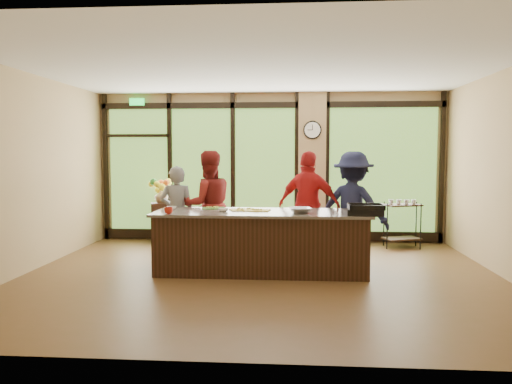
% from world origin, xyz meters
% --- Properties ---
extents(floor, '(7.00, 7.00, 0.00)m').
position_xyz_m(floor, '(0.00, 0.00, 0.00)').
color(floor, brown).
rests_on(floor, ground).
extents(ceiling, '(7.00, 7.00, 0.00)m').
position_xyz_m(ceiling, '(0.00, 0.00, 3.00)').
color(ceiling, silver).
rests_on(ceiling, back_wall).
extents(back_wall, '(7.00, 0.00, 7.00)m').
position_xyz_m(back_wall, '(0.00, 3.00, 1.50)').
color(back_wall, tan).
rests_on(back_wall, floor).
extents(left_wall, '(0.00, 6.00, 6.00)m').
position_xyz_m(left_wall, '(-3.50, 0.00, 1.50)').
color(left_wall, tan).
rests_on(left_wall, floor).
extents(window_wall, '(6.90, 0.12, 3.00)m').
position_xyz_m(window_wall, '(0.16, 2.95, 1.39)').
color(window_wall, tan).
rests_on(window_wall, floor).
extents(island_base, '(3.10, 1.00, 0.88)m').
position_xyz_m(island_base, '(0.00, 0.30, 0.44)').
color(island_base, black).
rests_on(island_base, floor).
extents(countertop, '(3.20, 1.10, 0.04)m').
position_xyz_m(countertop, '(0.00, 0.30, 0.90)').
color(countertop, '#6F655B').
rests_on(countertop, island_base).
extents(wall_clock, '(0.36, 0.04, 0.36)m').
position_xyz_m(wall_clock, '(0.85, 2.87, 2.25)').
color(wall_clock, black).
rests_on(wall_clock, window_wall).
extents(cook_left, '(0.59, 0.40, 1.58)m').
position_xyz_m(cook_left, '(-1.45, 1.00, 0.79)').
color(cook_left, gray).
rests_on(cook_left, floor).
extents(cook_midleft, '(1.09, 0.99, 1.84)m').
position_xyz_m(cook_midleft, '(-0.96, 1.17, 0.92)').
color(cook_midleft, maroon).
rests_on(cook_midleft, floor).
extents(cook_midright, '(1.16, 0.81, 1.83)m').
position_xyz_m(cook_midright, '(0.74, 1.17, 0.91)').
color(cook_midright, red).
rests_on(cook_midright, floor).
extents(cook_right, '(1.35, 1.11, 1.82)m').
position_xyz_m(cook_right, '(1.45, 1.06, 0.91)').
color(cook_right, '#181B36').
rests_on(cook_right, floor).
extents(roasting_pan, '(0.54, 0.45, 0.09)m').
position_xyz_m(roasting_pan, '(1.50, -0.03, 0.96)').
color(roasting_pan, black).
rests_on(roasting_pan, countertop).
extents(mixing_bowl, '(0.39, 0.39, 0.08)m').
position_xyz_m(mixing_bowl, '(0.58, 0.13, 0.96)').
color(mixing_bowl, silver).
rests_on(mixing_bowl, countertop).
extents(cutting_board_left, '(0.40, 0.33, 0.01)m').
position_xyz_m(cutting_board_left, '(-0.78, 0.64, 0.93)').
color(cutting_board_left, '#467C2D').
rests_on(cutting_board_left, countertop).
extents(cutting_board_center, '(0.46, 0.39, 0.01)m').
position_xyz_m(cutting_board_center, '(-0.29, 0.46, 0.93)').
color(cutting_board_center, gold).
rests_on(cutting_board_center, countertop).
extents(cutting_board_right, '(0.42, 0.33, 0.01)m').
position_xyz_m(cutting_board_right, '(-0.07, 0.40, 0.93)').
color(cutting_board_right, gold).
rests_on(cutting_board_right, countertop).
extents(prep_bowl_near, '(0.19, 0.19, 0.05)m').
position_xyz_m(prep_bowl_near, '(-1.41, 0.46, 0.94)').
color(prep_bowl_near, white).
rests_on(prep_bowl_near, countertop).
extents(prep_bowl_mid, '(0.18, 0.18, 0.05)m').
position_xyz_m(prep_bowl_mid, '(-0.57, 0.24, 0.94)').
color(prep_bowl_mid, white).
rests_on(prep_bowl_mid, countertop).
extents(prep_bowl_far, '(0.16, 0.16, 0.03)m').
position_xyz_m(prep_bowl_far, '(0.70, 0.59, 0.94)').
color(prep_bowl_far, white).
rests_on(prep_bowl_far, countertop).
extents(red_ramekin, '(0.16, 0.16, 0.10)m').
position_xyz_m(red_ramekin, '(-1.31, -0.11, 0.97)').
color(red_ramekin, '#AF1F11').
rests_on(red_ramekin, countertop).
extents(flower_stand, '(0.50, 0.50, 0.81)m').
position_xyz_m(flower_stand, '(-2.14, 2.57, 0.40)').
color(flower_stand, black).
rests_on(flower_stand, floor).
extents(flower_vase, '(0.34, 0.34, 0.28)m').
position_xyz_m(flower_vase, '(-2.14, 2.57, 0.95)').
color(flower_vase, '#90724E').
rests_on(flower_vase, flower_stand).
extents(bar_cart, '(0.76, 0.59, 0.92)m').
position_xyz_m(bar_cart, '(2.54, 2.43, 0.55)').
color(bar_cart, black).
rests_on(bar_cart, floor).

